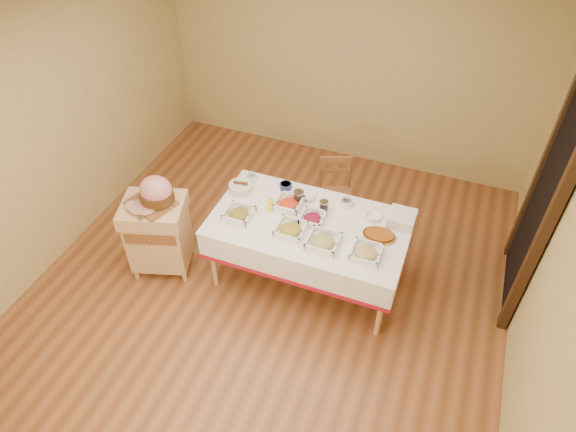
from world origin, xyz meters
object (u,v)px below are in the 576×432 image
(butcher_cart, at_px, (158,232))
(bread_basket, at_px, (241,187))
(preserve_jar_right, at_px, (324,206))
(brass_platter, at_px, (379,235))
(ham_on_board, at_px, (155,193))
(mustard_bottle, at_px, (270,205))
(dining_table, at_px, (309,235))
(dining_chair, at_px, (335,193))
(plate_stack, at_px, (402,219))
(preserve_jar_left, at_px, (299,197))

(butcher_cart, xyz_separation_m, bread_basket, (0.66, 0.56, 0.33))
(preserve_jar_right, bearing_deg, brass_platter, -15.82)
(ham_on_board, xyz_separation_m, bread_basket, (0.61, 0.53, -0.15))
(ham_on_board, distance_m, preserve_jar_right, 1.57)
(butcher_cart, height_order, mustard_bottle, mustard_bottle)
(mustard_bottle, bearing_deg, brass_platter, 1.32)
(ham_on_board, bearing_deg, dining_table, 13.67)
(dining_chair, bearing_deg, brass_platter, -51.90)
(plate_stack, relative_size, brass_platter, 0.80)
(preserve_jar_left, bearing_deg, mustard_bottle, -133.52)
(plate_stack, distance_m, brass_platter, 0.29)
(bread_basket, bearing_deg, preserve_jar_left, 4.64)
(plate_stack, bearing_deg, butcher_cart, -163.46)
(dining_chair, height_order, mustard_bottle, mustard_bottle)
(butcher_cart, relative_size, bread_basket, 3.62)
(dining_table, bearing_deg, plate_stack, 20.01)
(dining_table, height_order, ham_on_board, ham_on_board)
(dining_table, xyz_separation_m, bread_basket, (-0.78, 0.19, 0.20))
(dining_chair, xyz_separation_m, ham_on_board, (-1.39, -1.21, 0.53))
(bread_basket, bearing_deg, plate_stack, 3.65)
(mustard_bottle, xyz_separation_m, brass_platter, (1.04, 0.02, -0.06))
(plate_stack, bearing_deg, dining_table, -159.99)
(mustard_bottle, distance_m, bread_basket, 0.42)
(preserve_jar_left, bearing_deg, dining_chair, 73.70)
(dining_chair, bearing_deg, mustard_bottle, -114.58)
(ham_on_board, height_order, preserve_jar_right, ham_on_board)
(preserve_jar_left, bearing_deg, butcher_cart, -153.92)
(butcher_cart, xyz_separation_m, dining_chair, (1.43, 1.25, -0.05))
(mustard_bottle, distance_m, plate_stack, 1.22)
(ham_on_board, xyz_separation_m, plate_stack, (2.18, 0.63, -0.14))
(preserve_jar_right, distance_m, plate_stack, 0.73)
(butcher_cart, height_order, brass_platter, butcher_cart)
(preserve_jar_right, bearing_deg, preserve_jar_left, 174.01)
(butcher_cart, bearing_deg, ham_on_board, 38.07)
(mustard_bottle, relative_size, bread_basket, 0.73)
(preserve_jar_left, bearing_deg, ham_on_board, -154.42)
(dining_table, distance_m, preserve_jar_right, 0.30)
(mustard_bottle, bearing_deg, bread_basket, 156.55)
(dining_chair, xyz_separation_m, plate_stack, (0.80, -0.59, 0.39))
(dining_chair, bearing_deg, plate_stack, -36.34)
(butcher_cart, xyz_separation_m, ham_on_board, (0.04, 0.03, 0.48))
(butcher_cart, relative_size, preserve_jar_left, 6.57)
(brass_platter, bearing_deg, dining_chair, 128.10)
(preserve_jar_left, relative_size, brass_platter, 0.42)
(butcher_cart, bearing_deg, plate_stack, 16.54)
(preserve_jar_left, bearing_deg, bread_basket, -175.36)
(mustard_bottle, bearing_deg, butcher_cart, -159.22)
(butcher_cart, distance_m, brass_platter, 2.14)
(dining_chair, relative_size, brass_platter, 2.75)
(ham_on_board, bearing_deg, preserve_jar_right, 20.49)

